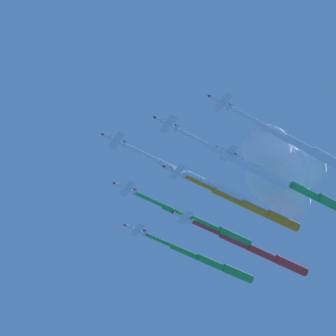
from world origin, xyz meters
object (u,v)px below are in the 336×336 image
object	(u,v)px
jet_lead	(204,182)
jet_starboard_outer	(307,192)
jet_port_outer	(212,263)
jet_port_inner	(247,165)
jet_trail_port	(265,254)
jet_starboard_mid	(301,145)
jet_starboard_inner	(208,226)
jet_port_mid	(256,209)

from	to	relation	value
jet_lead	jet_starboard_outer	world-z (taller)	jet_lead
jet_port_outer	jet_lead	bearing A→B (deg)	-169.99
jet_port_inner	jet_starboard_outer	size ratio (longest dim) A/B	0.96
jet_lead	jet_trail_port	world-z (taller)	jet_lead
jet_starboard_mid	jet_starboard_outer	bearing A→B (deg)	3.66
jet_starboard_inner	jet_starboard_mid	xyz separation A→B (m)	(-24.14, -41.28, 1.70)
jet_lead	jet_port_inner	bearing A→B (deg)	-102.24
jet_starboard_outer	jet_trail_port	world-z (taller)	jet_starboard_outer
jet_port_mid	jet_trail_port	size ratio (longest dim) A/B	0.93
jet_starboard_mid	jet_trail_port	xyz separation A→B (m)	(43.58, 22.89, -3.35)
jet_starboard_mid	jet_starboard_outer	world-z (taller)	jet_starboard_mid
jet_lead	jet_port_inner	size ratio (longest dim) A/B	1.07
jet_starboard_mid	jet_port_outer	bearing A→B (deg)	45.60
jet_port_inner	jet_trail_port	bearing A→B (deg)	3.22
jet_port_inner	jet_port_outer	size ratio (longest dim) A/B	0.97
jet_port_mid	jet_port_outer	xyz separation A→B (m)	(21.72, 23.02, 0.06)
jet_port_inner	jet_trail_port	world-z (taller)	jet_port_inner
jet_trail_port	jet_starboard_outer	bearing A→B (deg)	-136.70
jet_trail_port	jet_lead	bearing A→B (deg)	159.20
jet_lead	jet_port_inner	world-z (taller)	jet_lead
jet_starboard_inner	jet_starboard_mid	size ratio (longest dim) A/B	1.04
jet_lead	jet_starboard_mid	distance (m)	37.89
jet_starboard_inner	jet_starboard_outer	distance (m)	40.12
jet_lead	jet_port_inner	distance (m)	17.53
jet_port_outer	jet_trail_port	size ratio (longest dim) A/B	0.94
jet_port_outer	jet_trail_port	bearing A→B (deg)	-89.66
jet_lead	jet_port_outer	bearing A→B (deg)	10.01
jet_starboard_mid	jet_port_outer	xyz separation A→B (m)	(43.45, 44.37, -1.74)
jet_starboard_inner	jet_port_mid	xyz separation A→B (m)	(-2.41, -19.92, -0.10)
jet_lead	jet_starboard_outer	size ratio (longest dim) A/B	1.03
jet_trail_port	jet_port_inner	bearing A→B (deg)	-176.78
jet_trail_port	jet_starboard_mid	bearing A→B (deg)	-152.29
jet_lead	jet_starboard_mid	bearing A→B (deg)	-97.46
jet_starboard_outer	jet_trail_port	bearing A→B (deg)	43.30
jet_starboard_mid	jet_starboard_outer	xyz separation A→B (m)	(20.70, 1.32, -0.44)
jet_trail_port	jet_starboard_inner	bearing A→B (deg)	136.58
jet_port_mid	jet_starboard_mid	bearing A→B (deg)	-135.49
jet_starboard_inner	jet_trail_port	xyz separation A→B (m)	(19.44, -18.39, -1.65)
jet_starboard_mid	jet_starboard_outer	distance (m)	20.74
jet_port_outer	jet_trail_port	xyz separation A→B (m)	(0.13, -21.49, -1.61)
jet_lead	jet_starboard_mid	size ratio (longest dim) A/B	1.06
jet_port_inner	jet_starboard_inner	distance (m)	30.93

